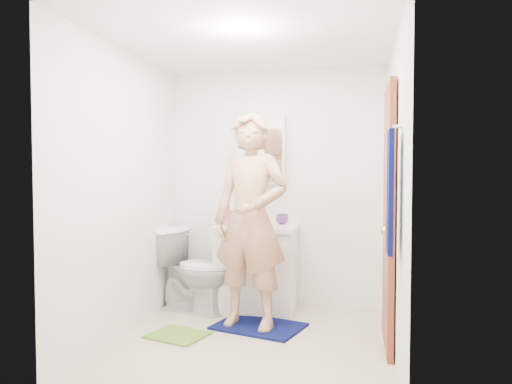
% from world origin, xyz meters
% --- Properties ---
extents(floor, '(2.20, 2.40, 0.02)m').
position_xyz_m(floor, '(0.00, 0.00, -0.01)').
color(floor, beige).
rests_on(floor, ground).
extents(ceiling, '(2.20, 2.40, 0.02)m').
position_xyz_m(ceiling, '(0.00, 0.00, 2.41)').
color(ceiling, white).
rests_on(ceiling, ground).
extents(wall_back, '(2.20, 0.02, 2.40)m').
position_xyz_m(wall_back, '(0.00, 1.21, 1.20)').
color(wall_back, white).
rests_on(wall_back, ground).
extents(wall_front, '(2.20, 0.02, 2.40)m').
position_xyz_m(wall_front, '(0.00, -1.21, 1.20)').
color(wall_front, white).
rests_on(wall_front, ground).
extents(wall_left, '(0.02, 2.40, 2.40)m').
position_xyz_m(wall_left, '(-1.11, 0.00, 1.20)').
color(wall_left, white).
rests_on(wall_left, ground).
extents(wall_right, '(0.02, 2.40, 2.40)m').
position_xyz_m(wall_right, '(1.11, 0.00, 1.20)').
color(wall_right, white).
rests_on(wall_right, ground).
extents(vanity_cabinet, '(0.75, 0.55, 0.80)m').
position_xyz_m(vanity_cabinet, '(-0.15, 0.91, 0.40)').
color(vanity_cabinet, white).
rests_on(vanity_cabinet, floor).
extents(countertop, '(0.79, 0.59, 0.05)m').
position_xyz_m(countertop, '(-0.15, 0.91, 0.83)').
color(countertop, white).
rests_on(countertop, vanity_cabinet).
extents(sink_basin, '(0.40, 0.40, 0.03)m').
position_xyz_m(sink_basin, '(-0.15, 0.91, 0.84)').
color(sink_basin, white).
rests_on(sink_basin, countertop).
extents(faucet, '(0.03, 0.03, 0.12)m').
position_xyz_m(faucet, '(-0.15, 1.09, 0.91)').
color(faucet, silver).
rests_on(faucet, countertop).
extents(medicine_cabinet, '(0.50, 0.12, 0.70)m').
position_xyz_m(medicine_cabinet, '(-0.15, 1.14, 1.60)').
color(medicine_cabinet, white).
rests_on(medicine_cabinet, wall_back).
extents(mirror_panel, '(0.46, 0.01, 0.66)m').
position_xyz_m(mirror_panel, '(-0.15, 1.08, 1.60)').
color(mirror_panel, white).
rests_on(mirror_panel, wall_back).
extents(door, '(0.05, 0.80, 2.05)m').
position_xyz_m(door, '(1.07, 0.15, 1.02)').
color(door, brown).
rests_on(door, ground).
extents(door_knob, '(0.07, 0.07, 0.07)m').
position_xyz_m(door_knob, '(1.03, -0.17, 0.95)').
color(door_knob, gold).
rests_on(door_knob, door).
extents(towel, '(0.03, 0.24, 0.80)m').
position_xyz_m(towel, '(1.03, -0.57, 1.25)').
color(towel, '#080E4A').
rests_on(towel, wall_right).
extents(towel_hook, '(0.06, 0.02, 0.02)m').
position_xyz_m(towel_hook, '(1.07, -0.57, 1.67)').
color(towel_hook, silver).
rests_on(towel_hook, wall_right).
extents(toilet, '(0.90, 0.67, 0.82)m').
position_xyz_m(toilet, '(-0.74, 0.78, 0.41)').
color(toilet, white).
rests_on(toilet, floor).
extents(bath_mat, '(0.86, 0.72, 0.02)m').
position_xyz_m(bath_mat, '(-0.02, 0.38, 0.01)').
color(bath_mat, '#080E4A').
rests_on(bath_mat, floor).
extents(green_rug, '(0.54, 0.50, 0.02)m').
position_xyz_m(green_rug, '(-0.64, 0.02, 0.01)').
color(green_rug, olive).
rests_on(green_rug, floor).
extents(soap_dispenser, '(0.10, 0.10, 0.20)m').
position_xyz_m(soap_dispenser, '(-0.42, 0.87, 0.95)').
color(soap_dispenser, '#C65C7E').
rests_on(soap_dispenser, countertop).
extents(toothbrush_cup, '(0.15, 0.15, 0.10)m').
position_xyz_m(toothbrush_cup, '(0.08, 1.05, 0.90)').
color(toothbrush_cup, '#683A80').
rests_on(toothbrush_cup, countertop).
extents(man, '(0.76, 0.58, 1.87)m').
position_xyz_m(man, '(-0.08, 0.34, 0.96)').
color(man, tan).
rests_on(man, bath_mat).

